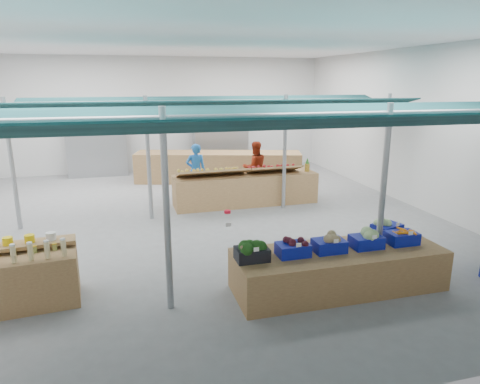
% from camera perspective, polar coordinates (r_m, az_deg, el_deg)
% --- Properties ---
extents(floor, '(13.00, 13.00, 0.00)m').
position_cam_1_polar(floor, '(10.55, -6.09, -3.86)').
color(floor, slate).
rests_on(floor, ground).
extents(hall, '(13.00, 13.00, 13.00)m').
position_cam_1_polar(hall, '(11.46, -7.60, 11.07)').
color(hall, silver).
rests_on(hall, ground).
extents(pole_grid, '(10.00, 4.60, 3.00)m').
position_cam_1_polar(pole_grid, '(8.59, 0.40, 4.44)').
color(pole_grid, gray).
rests_on(pole_grid, floor).
extents(awnings, '(9.50, 7.08, 0.30)m').
position_cam_1_polar(awnings, '(8.47, 0.42, 10.90)').
color(awnings, black).
rests_on(awnings, pole_grid).
extents(back_shelving_left, '(2.00, 0.50, 2.00)m').
position_cam_1_polar(back_shelving_left, '(16.10, -18.49, 5.54)').
color(back_shelving_left, '#B23F33').
rests_on(back_shelving_left, floor).
extents(back_shelving_right, '(2.00, 0.50, 2.00)m').
position_cam_1_polar(back_shelving_right, '(16.45, -2.58, 6.45)').
color(back_shelving_right, '#B23F33').
rests_on(back_shelving_right, floor).
extents(bottle_shelf, '(1.88, 1.26, 1.09)m').
position_cam_1_polar(bottle_shelf, '(7.41, -27.88, -10.14)').
color(bottle_shelf, brown).
rests_on(bottle_shelf, floor).
extents(veg_counter, '(3.45, 1.16, 0.67)m').
position_cam_1_polar(veg_counter, '(7.30, 12.97, -10.01)').
color(veg_counter, brown).
rests_on(veg_counter, floor).
extents(fruit_counter, '(3.97, 1.01, 0.85)m').
position_cam_1_polar(fruit_counter, '(11.83, 0.75, 0.39)').
color(fruit_counter, brown).
rests_on(fruit_counter, floor).
extents(far_counter, '(5.62, 2.57, 1.00)m').
position_cam_1_polar(far_counter, '(14.54, -2.90, 3.36)').
color(far_counter, brown).
rests_on(far_counter, floor).
extents(vendor_left, '(0.58, 0.39, 1.58)m').
position_cam_1_polar(vendor_left, '(12.54, -5.90, 2.86)').
color(vendor_left, '#1B60B4').
rests_on(vendor_left, floor).
extents(vendor_right, '(0.78, 0.61, 1.58)m').
position_cam_1_polar(vendor_right, '(12.94, 2.00, 3.29)').
color(vendor_right, maroon).
rests_on(vendor_right, floor).
extents(crate_broccoli, '(0.50, 0.40, 0.35)m').
position_cam_1_polar(crate_broccoli, '(6.56, 1.60, -7.78)').
color(crate_broccoli, black).
rests_on(crate_broccoli, veg_counter).
extents(crate_beets, '(0.50, 0.40, 0.29)m').
position_cam_1_polar(crate_beets, '(6.78, 7.07, -7.36)').
color(crate_beets, '#0D168E').
rests_on(crate_beets, veg_counter).
extents(crate_celeriac, '(0.50, 0.40, 0.31)m').
position_cam_1_polar(crate_celeriac, '(7.03, 11.81, -6.67)').
color(crate_celeriac, '#0D168E').
rests_on(crate_celeriac, veg_counter).
extents(crate_cabbage, '(0.50, 0.40, 0.35)m').
position_cam_1_polar(crate_cabbage, '(7.34, 16.51, -5.94)').
color(crate_cabbage, '#0D168E').
rests_on(crate_cabbage, veg_counter).
extents(crate_carrots, '(0.50, 0.40, 0.29)m').
position_cam_1_polar(crate_carrots, '(7.72, 20.76, -5.65)').
color(crate_carrots, '#0D168E').
rests_on(crate_carrots, veg_counter).
extents(sparrow, '(0.12, 0.09, 0.11)m').
position_cam_1_polar(sparrow, '(6.38, 0.59, -7.57)').
color(sparrow, brown).
rests_on(sparrow, crate_broccoli).
extents(pole_ribbon, '(0.12, 0.12, 0.28)m').
position_cam_1_polar(pole_ribbon, '(7.51, -1.68, -2.82)').
color(pole_ribbon, red).
rests_on(pole_ribbon, pole_grid).
extents(apple_heap_yellow, '(1.92, 0.76, 0.27)m').
position_cam_1_polar(apple_heap_yellow, '(11.38, -3.65, 2.83)').
color(apple_heap_yellow, '#997247').
rests_on(apple_heap_yellow, fruit_counter).
extents(apple_heap_red, '(1.52, 0.75, 0.27)m').
position_cam_1_polar(apple_heap_red, '(11.86, 4.60, 3.30)').
color(apple_heap_red, '#997247').
rests_on(apple_heap_red, fruit_counter).
extents(pineapple, '(0.14, 0.14, 0.39)m').
position_cam_1_polar(pineapple, '(12.23, 8.95, 3.59)').
color(pineapple, '#8C6019').
rests_on(pineapple, fruit_counter).
extents(crate_extra, '(0.58, 0.48, 0.32)m').
position_cam_1_polar(crate_extra, '(8.03, 19.00, -4.43)').
color(crate_extra, '#0D168E').
rests_on(crate_extra, veg_counter).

